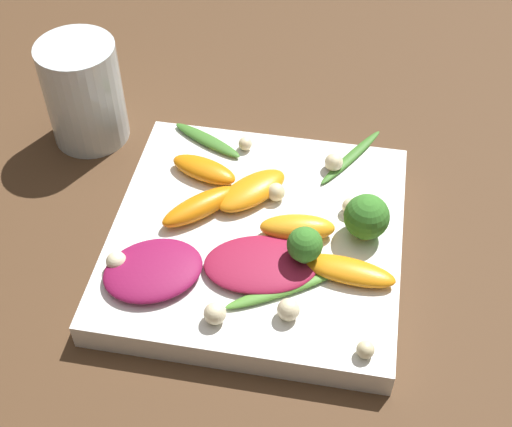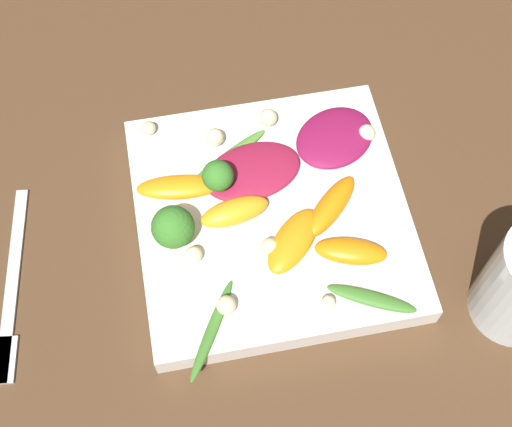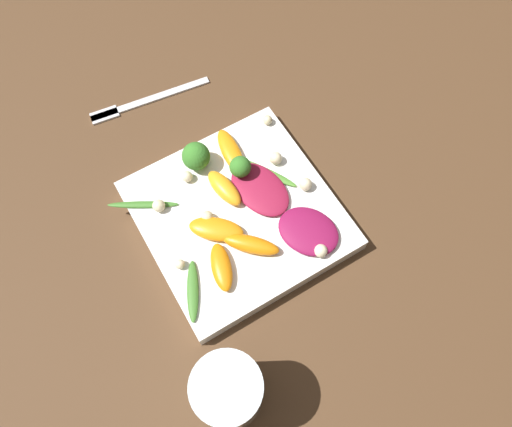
% 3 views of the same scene
% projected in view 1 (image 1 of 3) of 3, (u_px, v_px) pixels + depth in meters
% --- Properties ---
extents(ground_plane, '(2.40, 2.40, 0.00)m').
position_uv_depth(ground_plane, '(257.00, 249.00, 0.63)').
color(ground_plane, '#4C331E').
extents(plate, '(0.25, 0.25, 0.03)m').
position_uv_depth(plate, '(257.00, 239.00, 0.62)').
color(plate, white).
rests_on(plate, ground_plane).
extents(drinking_glass, '(0.08, 0.08, 0.11)m').
position_uv_depth(drinking_glass, '(84.00, 93.00, 0.69)').
color(drinking_glass, silver).
rests_on(drinking_glass, ground_plane).
extents(radicchio_leaf_0, '(0.10, 0.10, 0.01)m').
position_uv_depth(radicchio_leaf_0, '(153.00, 270.00, 0.57)').
color(radicchio_leaf_0, maroon).
rests_on(radicchio_leaf_0, plate).
extents(radicchio_leaf_1, '(0.10, 0.08, 0.01)m').
position_uv_depth(radicchio_leaf_1, '(261.00, 264.00, 0.58)').
color(radicchio_leaf_1, maroon).
rests_on(radicchio_leaf_1, plate).
extents(orange_segment_0, '(0.07, 0.07, 0.02)m').
position_uv_depth(orange_segment_0, '(200.00, 206.00, 0.62)').
color(orange_segment_0, orange).
rests_on(orange_segment_0, plate).
extents(orange_segment_1, '(0.07, 0.03, 0.02)m').
position_uv_depth(orange_segment_1, '(297.00, 228.00, 0.60)').
color(orange_segment_1, orange).
rests_on(orange_segment_1, plate).
extents(orange_segment_2, '(0.07, 0.07, 0.02)m').
position_uv_depth(orange_segment_2, '(252.00, 190.00, 0.63)').
color(orange_segment_2, orange).
rests_on(orange_segment_2, plate).
extents(orange_segment_3, '(0.08, 0.03, 0.01)m').
position_uv_depth(orange_segment_3, '(348.00, 271.00, 0.57)').
color(orange_segment_3, orange).
rests_on(orange_segment_3, plate).
extents(orange_segment_4, '(0.07, 0.04, 0.02)m').
position_uv_depth(orange_segment_4, '(204.00, 169.00, 0.65)').
color(orange_segment_4, orange).
rests_on(orange_segment_4, plate).
extents(broccoli_floret_0, '(0.03, 0.03, 0.04)m').
position_uv_depth(broccoli_floret_0, '(305.00, 246.00, 0.57)').
color(broccoli_floret_0, '#84AD5B').
rests_on(broccoli_floret_0, plate).
extents(broccoli_floret_1, '(0.04, 0.04, 0.04)m').
position_uv_depth(broccoli_floret_1, '(367.00, 217.00, 0.59)').
color(broccoli_floret_1, '#84AD5B').
rests_on(broccoli_floret_1, plate).
extents(arugula_sprig_0, '(0.09, 0.06, 0.01)m').
position_uv_depth(arugula_sprig_0, '(282.00, 290.00, 0.56)').
color(arugula_sprig_0, '#518E33').
rests_on(arugula_sprig_0, plate).
extents(arugula_sprig_1, '(0.08, 0.05, 0.01)m').
position_uv_depth(arugula_sprig_1, '(207.00, 140.00, 0.68)').
color(arugula_sprig_1, '#3D7528').
rests_on(arugula_sprig_1, plate).
extents(arugula_sprig_2, '(0.06, 0.09, 0.00)m').
position_uv_depth(arugula_sprig_2, '(351.00, 157.00, 0.67)').
color(arugula_sprig_2, '#3D7528').
rests_on(arugula_sprig_2, plate).
extents(macadamia_nut_0, '(0.02, 0.02, 0.02)m').
position_uv_depth(macadamia_nut_0, '(117.00, 262.00, 0.58)').
color(macadamia_nut_0, beige).
rests_on(macadamia_nut_0, plate).
extents(macadamia_nut_1, '(0.02, 0.02, 0.02)m').
position_uv_depth(macadamia_nut_1, '(276.00, 192.00, 0.63)').
color(macadamia_nut_1, beige).
rests_on(macadamia_nut_1, plate).
extents(macadamia_nut_2, '(0.02, 0.02, 0.02)m').
position_uv_depth(macadamia_nut_2, '(215.00, 313.00, 0.54)').
color(macadamia_nut_2, beige).
rests_on(macadamia_nut_2, plate).
extents(macadamia_nut_3, '(0.02, 0.02, 0.02)m').
position_uv_depth(macadamia_nut_3, '(289.00, 310.00, 0.54)').
color(macadamia_nut_3, beige).
rests_on(macadamia_nut_3, plate).
extents(macadamia_nut_4, '(0.02, 0.02, 0.02)m').
position_uv_depth(macadamia_nut_4, '(351.00, 206.00, 0.62)').
color(macadamia_nut_4, beige).
rests_on(macadamia_nut_4, plate).
extents(macadamia_nut_5, '(0.01, 0.01, 0.01)m').
position_uv_depth(macadamia_nut_5, '(245.00, 144.00, 0.67)').
color(macadamia_nut_5, beige).
rests_on(macadamia_nut_5, plate).
extents(macadamia_nut_6, '(0.01, 0.01, 0.01)m').
position_uv_depth(macadamia_nut_6, '(366.00, 350.00, 0.52)').
color(macadamia_nut_6, beige).
rests_on(macadamia_nut_6, plate).
extents(macadamia_nut_7, '(0.02, 0.02, 0.02)m').
position_uv_depth(macadamia_nut_7, '(334.00, 162.00, 0.65)').
color(macadamia_nut_7, beige).
rests_on(macadamia_nut_7, plate).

